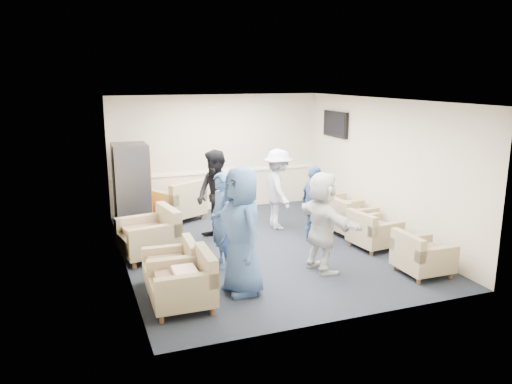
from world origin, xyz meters
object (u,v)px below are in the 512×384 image
object	(u,v)px
person_back_right	(278,189)
person_mid_left	(221,220)
armchair_right_midnear	(372,233)
armchair_left_mid	(174,268)
armchair_right_near	(421,257)
vending_machine	(132,186)
armchair_left_near	(186,285)
armchair_left_far	(152,237)
person_mid_right	(314,205)
armchair_right_far	(334,210)
armchair_right_midfar	(348,219)
person_front_left	(242,231)
person_back_left	(216,196)
person_front_right	(322,222)
armchair_corner	(179,203)

from	to	relation	value
person_back_right	person_mid_left	bearing A→B (deg)	139.22
armchair_right_midnear	armchair_left_mid	bearing A→B (deg)	89.95
person_mid_left	person_back_right	xyz separation A→B (m)	(1.71, 1.66, 0.03)
armchair_right_near	vending_machine	distance (m)	5.87
armchair_right_near	armchair_left_near	bearing A→B (deg)	87.66
armchair_left_far	armchair_right_near	distance (m)	4.52
armchair_right_near	person_mid_right	size ratio (longest dim) A/B	0.51
armchair_left_mid	person_back_right	size ratio (longest dim) A/B	0.47
armchair_left_far	armchair_right_far	world-z (taller)	armchair_left_far
vending_machine	person_mid_right	xyz separation A→B (m)	(3.10, -2.23, -0.14)
armchair_right_near	armchair_right_far	world-z (taller)	armchair_right_far
armchair_left_far	person_mid_right	distance (m)	3.05
person_mid_right	person_back_right	bearing A→B (deg)	15.19
vending_machine	person_mid_right	size ratio (longest dim) A/B	1.19
armchair_right_midfar	person_back_right	size ratio (longest dim) A/B	0.52
armchair_right_midnear	person_front_left	bearing A→B (deg)	101.91
armchair_right_midfar	armchair_right_near	bearing A→B (deg)	174.18
armchair_left_far	vending_machine	size ratio (longest dim) A/B	0.61
person_back_left	person_mid_right	bearing A→B (deg)	48.33
person_front_right	armchair_right_midfar	bearing A→B (deg)	-49.78
armchair_right_midnear	person_back_left	world-z (taller)	person_back_left
person_back_right	person_front_left	bearing A→B (deg)	152.95
armchair_right_midfar	person_back_right	distance (m)	1.55
armchair_left_near	person_mid_right	bearing A→B (deg)	124.28
armchair_left_far	person_mid_right	world-z (taller)	person_mid_right
vending_machine	person_back_left	distance (m)	2.07
person_front_left	armchair_right_midnear	bearing A→B (deg)	101.93
person_front_left	person_mid_right	xyz separation A→B (m)	(2.00, 1.68, -0.20)
armchair_corner	person_back_left	xyz separation A→B (m)	(0.38, -1.68, 0.50)
armchair_right_near	vending_machine	world-z (taller)	vending_machine
vending_machine	person_front_left	bearing A→B (deg)	-74.35
armchair_left_near	person_front_right	size ratio (longest dim) A/B	0.51
armchair_right_near	person_back_right	world-z (taller)	person_back_right
armchair_right_near	armchair_left_far	bearing A→B (deg)	59.40
armchair_left_near	armchair_left_mid	world-z (taller)	armchair_left_near
vending_machine	person_back_right	bearing A→B (deg)	-22.43
armchair_left_far	person_mid_right	xyz separation A→B (m)	(3.02, -0.25, 0.37)
armchair_left_far	person_front_left	xyz separation A→B (m)	(1.01, -1.93, 0.57)
armchair_right_far	person_front_right	size ratio (longest dim) A/B	0.52
vending_machine	person_mid_left	distance (m)	3.04
vending_machine	person_mid_right	bearing A→B (deg)	-35.73
armchair_right_midfar	armchair_left_far	bearing A→B (deg)	84.22
armchair_left_far	person_front_right	world-z (taller)	person_front_right
armchair_left_near	person_mid_left	bearing A→B (deg)	146.44
armchair_left_mid	person_front_left	bearing A→B (deg)	62.52
armchair_left_mid	person_mid_left	world-z (taller)	person_mid_left
armchair_left_far	person_mid_left	xyz separation A→B (m)	(1.02, -0.85, 0.43)
armchair_corner	person_back_left	bearing A→B (deg)	74.76
armchair_corner	person_mid_left	size ratio (longest dim) A/B	0.80
armchair_left_mid	person_mid_right	bearing A→B (deg)	114.08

